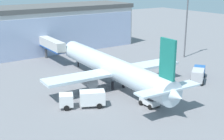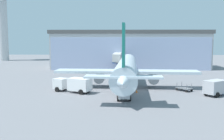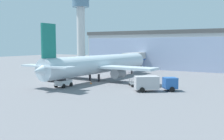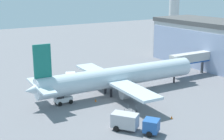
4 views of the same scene
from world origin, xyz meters
TOP-DOWN VIEW (x-y plane):
  - ground at (0.00, 0.00)m, footprint 240.00×240.00m
  - terminal_building at (0.00, 40.46)m, footprint 52.08×15.68m
  - jet_bridge at (-3.99, 27.18)m, footprint 2.56×11.88m
  - apron_light_mast at (26.53, 11.79)m, footprint 3.20×0.40m
  - airplane at (-1.77, 4.02)m, footprint 28.25×38.84m
  - catering_truck at (-11.48, -2.18)m, footprint 7.54×5.10m
  - fuel_truck at (14.22, -3.50)m, footprint 7.19×6.08m
  - baggage_cart at (8.87, -0.25)m, footprint 3.00×3.19m
  - pushback_tug at (-2.43, -7.96)m, footprint 2.25×3.26m
  - safety_cone_nose at (-0.03, -2.15)m, footprint 0.36×0.36m
  - safety_cone_wingtip at (13.91, 4.72)m, footprint 0.36×0.36m

SIDE VIEW (x-z plane):
  - ground at x=0.00m, z-range 0.00..0.00m
  - safety_cone_nose at x=-0.03m, z-range 0.00..0.55m
  - safety_cone_wingtip at x=13.91m, z-range 0.00..0.55m
  - baggage_cart at x=8.87m, z-range -0.25..1.25m
  - pushback_tug at x=-2.43m, z-range -0.18..2.12m
  - catering_truck at x=-11.48m, z-range 0.14..2.79m
  - fuel_truck at x=14.22m, z-range 0.14..2.79m
  - airplane at x=-1.77m, z-range -2.29..9.47m
  - jet_bridge at x=-3.99m, z-range 1.42..7.02m
  - terminal_building at x=0.00m, z-range 0.00..12.60m
  - apron_light_mast at x=26.53m, z-range 1.78..22.33m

